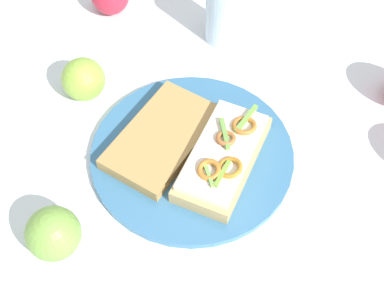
% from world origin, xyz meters
% --- Properties ---
extents(ground_plane, '(2.00, 2.00, 0.00)m').
position_xyz_m(ground_plane, '(0.00, 0.00, 0.00)').
color(ground_plane, silver).
rests_on(ground_plane, ground).
extents(plate, '(0.30, 0.30, 0.01)m').
position_xyz_m(plate, '(0.00, 0.00, 0.01)').
color(plate, teal).
rests_on(plate, ground_plane).
extents(sandwich, '(0.20, 0.15, 0.05)m').
position_xyz_m(sandwich, '(-0.02, 0.04, 0.03)').
color(sandwich, tan).
rests_on(sandwich, plate).
extents(bread_slice_side, '(0.20, 0.14, 0.02)m').
position_xyz_m(bread_slice_side, '(0.02, -0.04, 0.02)').
color(bread_slice_side, '#B1894D').
rests_on(bread_slice_side, plate).
extents(apple_4, '(0.09, 0.09, 0.07)m').
position_xyz_m(apple_4, '(0.03, -0.21, 0.03)').
color(apple_4, '#8EB93F').
rests_on(apple_4, ground_plane).
extents(apple_5, '(0.10, 0.10, 0.07)m').
position_xyz_m(apple_5, '(0.23, -0.02, 0.04)').
color(apple_5, '#75A342').
rests_on(apple_5, ground_plane).
extents(drinking_glass, '(0.06, 0.06, 0.11)m').
position_xyz_m(drinking_glass, '(-0.22, -0.14, 0.06)').
color(drinking_glass, silver).
rests_on(drinking_glass, ground_plane).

